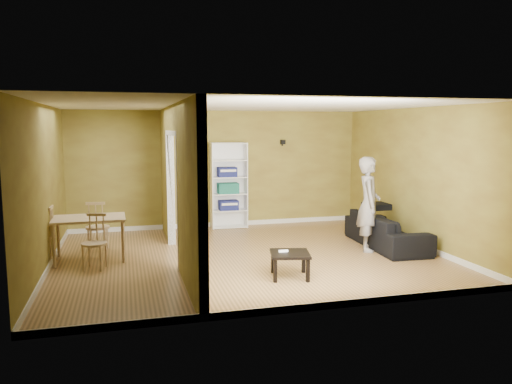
{
  "coord_description": "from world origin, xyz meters",
  "views": [
    {
      "loc": [
        -2.04,
        -8.24,
        2.24
      ],
      "look_at": [
        0.2,
        0.2,
        1.1
      ],
      "focal_mm": 35.0,
      "sensor_mm": 36.0,
      "label": 1
    }
  ],
  "objects_px": {
    "coffee_table": "(290,256)",
    "dining_table": "(89,222)",
    "chair_left": "(41,235)",
    "chair_far": "(98,226)",
    "sofa": "(387,225)",
    "chair_near": "(94,242)",
    "person": "(369,196)",
    "bookshelf": "(228,185)"
  },
  "relations": [
    {
      "from": "chair_far",
      "to": "chair_left",
      "type": "bearing_deg",
      "value": 43.38
    },
    {
      "from": "coffee_table",
      "to": "bookshelf",
      "type": "bearing_deg",
      "value": 91.6
    },
    {
      "from": "coffee_table",
      "to": "chair_near",
      "type": "distance_m",
      "value": 3.1
    },
    {
      "from": "chair_left",
      "to": "chair_far",
      "type": "relative_size",
      "value": 1.03
    },
    {
      "from": "chair_far",
      "to": "sofa",
      "type": "bearing_deg",
      "value": 174.22
    },
    {
      "from": "chair_left",
      "to": "bookshelf",
      "type": "bearing_deg",
      "value": 121.95
    },
    {
      "from": "chair_left",
      "to": "chair_far",
      "type": "distance_m",
      "value": 1.08
    },
    {
      "from": "dining_table",
      "to": "person",
      "type": "bearing_deg",
      "value": -7.15
    },
    {
      "from": "chair_left",
      "to": "chair_far",
      "type": "height_order",
      "value": "chair_left"
    },
    {
      "from": "person",
      "to": "bookshelf",
      "type": "distance_m",
      "value": 3.41
    },
    {
      "from": "person",
      "to": "chair_far",
      "type": "relative_size",
      "value": 2.18
    },
    {
      "from": "person",
      "to": "chair_near",
      "type": "distance_m",
      "value": 4.8
    },
    {
      "from": "chair_near",
      "to": "chair_far",
      "type": "height_order",
      "value": "chair_far"
    },
    {
      "from": "coffee_table",
      "to": "chair_near",
      "type": "xyz_separation_m",
      "value": [
        -2.85,
        1.22,
        0.11
      ]
    },
    {
      "from": "person",
      "to": "chair_left",
      "type": "bearing_deg",
      "value": 106.39
    },
    {
      "from": "bookshelf",
      "to": "coffee_table",
      "type": "xyz_separation_m",
      "value": [
        0.11,
        -3.97,
        -0.63
      ]
    },
    {
      "from": "bookshelf",
      "to": "chair_far",
      "type": "bearing_deg",
      "value": -150.97
    },
    {
      "from": "person",
      "to": "coffee_table",
      "type": "bearing_deg",
      "value": 144.67
    },
    {
      "from": "sofa",
      "to": "bookshelf",
      "type": "xyz_separation_m",
      "value": [
        -2.5,
        2.58,
        0.55
      ]
    },
    {
      "from": "coffee_table",
      "to": "person",
      "type": "bearing_deg",
      "value": 32.5
    },
    {
      "from": "coffee_table",
      "to": "chair_far",
      "type": "xyz_separation_m",
      "value": [
        -2.85,
        2.45,
        0.14
      ]
    },
    {
      "from": "chair_far",
      "to": "dining_table",
      "type": "bearing_deg",
      "value": 86.61
    },
    {
      "from": "sofa",
      "to": "dining_table",
      "type": "distance_m",
      "value": 5.36
    },
    {
      "from": "coffee_table",
      "to": "chair_left",
      "type": "xyz_separation_m",
      "value": [
        -3.7,
        1.79,
        0.15
      ]
    },
    {
      "from": "sofa",
      "to": "bookshelf",
      "type": "height_order",
      "value": "bookshelf"
    },
    {
      "from": "person",
      "to": "chair_far",
      "type": "distance_m",
      "value": 4.95
    },
    {
      "from": "coffee_table",
      "to": "dining_table",
      "type": "relative_size",
      "value": 0.49
    },
    {
      "from": "sofa",
      "to": "chair_left",
      "type": "bearing_deg",
      "value": 89.06
    },
    {
      "from": "bookshelf",
      "to": "dining_table",
      "type": "bearing_deg",
      "value": -142.98
    },
    {
      "from": "person",
      "to": "sofa",
      "type": "bearing_deg",
      "value": -47.82
    },
    {
      "from": "coffee_table",
      "to": "dining_table",
      "type": "distance_m",
      "value": 3.48
    },
    {
      "from": "sofa",
      "to": "coffee_table",
      "type": "xyz_separation_m",
      "value": [
        -2.39,
        -1.39,
        -0.08
      ]
    },
    {
      "from": "coffee_table",
      "to": "chair_far",
      "type": "bearing_deg",
      "value": 139.35
    },
    {
      "from": "coffee_table",
      "to": "chair_far",
      "type": "height_order",
      "value": "chair_far"
    },
    {
      "from": "chair_near",
      "to": "coffee_table",
      "type": "bearing_deg",
      "value": -7.0
    },
    {
      "from": "person",
      "to": "chair_far",
      "type": "height_order",
      "value": "person"
    },
    {
      "from": "sofa",
      "to": "coffee_table",
      "type": "bearing_deg",
      "value": 122.99
    },
    {
      "from": "dining_table",
      "to": "chair_near",
      "type": "height_order",
      "value": "chair_near"
    },
    {
      "from": "coffee_table",
      "to": "chair_left",
      "type": "distance_m",
      "value": 4.11
    },
    {
      "from": "sofa",
      "to": "chair_near",
      "type": "height_order",
      "value": "chair_near"
    },
    {
      "from": "bookshelf",
      "to": "coffee_table",
      "type": "distance_m",
      "value": 4.02
    },
    {
      "from": "person",
      "to": "bookshelf",
      "type": "xyz_separation_m",
      "value": [
        -2.02,
        2.75,
        -0.05
      ]
    }
  ]
}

